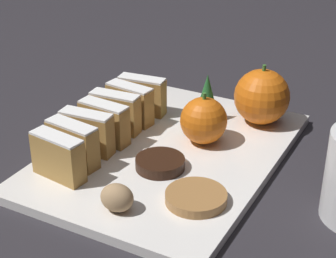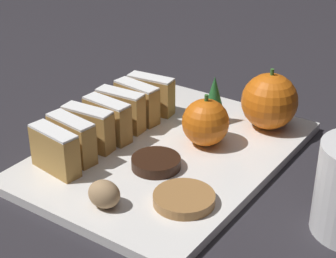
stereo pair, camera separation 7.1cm
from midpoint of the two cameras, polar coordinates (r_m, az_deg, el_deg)
ground_plane at (r=0.73m, az=2.79°, el=-3.00°), size 6.00×6.00×0.00m
serving_platter at (r=0.73m, az=2.80°, el=-2.59°), size 0.27×0.37×0.01m
stollen_slice_front at (r=0.67m, az=-8.50°, el=-2.26°), size 0.07×0.03×0.06m
stollen_slice_second at (r=0.70m, az=-6.91°, el=-1.07°), size 0.07×0.03×0.06m
stollen_slice_third at (r=0.72m, az=-5.34°, el=0.01°), size 0.07×0.03×0.06m
stollen_slice_fourth at (r=0.74m, az=-3.48°, el=0.90°), size 0.07×0.03×0.06m
stollen_slice_fifth at (r=0.77m, az=-2.22°, el=1.89°), size 0.07×0.03×0.06m
stollen_slice_sixth at (r=0.79m, az=-0.62°, el=2.69°), size 0.07×0.03×0.06m
stollen_slice_back at (r=0.82m, az=0.74°, el=3.48°), size 0.07×0.03×0.06m
orange_near at (r=0.73m, az=6.63°, el=0.61°), size 0.06×0.06×0.07m
orange_far at (r=0.79m, az=12.85°, el=2.71°), size 0.08×0.08×0.09m
walnut at (r=0.61m, az=-3.19°, el=-6.72°), size 0.04×0.03×0.03m
chocolate_cookie at (r=0.68m, az=1.76°, el=-3.52°), size 0.06×0.06×0.01m
gingerbread_cookie at (r=0.62m, az=4.94°, el=-7.18°), size 0.07×0.07×0.01m
evergreen_sprig at (r=0.79m, az=7.29°, el=2.91°), size 0.04×0.04×0.07m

